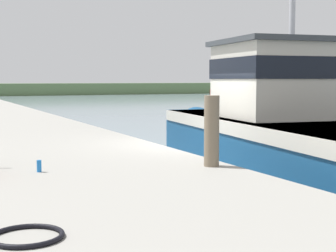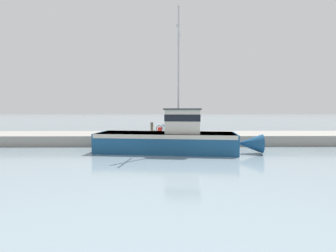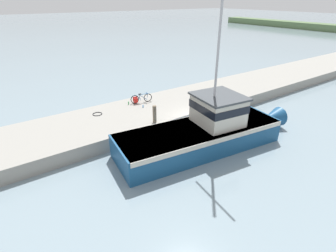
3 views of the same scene
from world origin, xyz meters
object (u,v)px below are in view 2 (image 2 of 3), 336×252
at_px(bicycle_touring, 163,129).
at_px(mooring_post, 152,129).
at_px(fishing_boat_main, 173,137).
at_px(water_bottle_by_bike, 154,131).
at_px(water_bottle_on_curb, 160,132).

height_order(bicycle_touring, mooring_post, mooring_post).
xyz_separation_m(bicycle_touring, mooring_post, (3.75, -0.93, 0.25)).
height_order(fishing_boat_main, bicycle_touring, fishing_boat_main).
bearing_deg(bicycle_touring, fishing_boat_main, 20.35).
relative_size(bicycle_touring, water_bottle_by_bike, 7.71).
relative_size(mooring_post, water_bottle_on_curb, 6.32).
distance_m(bicycle_touring, water_bottle_by_bike, 0.94).
relative_size(fishing_boat_main, mooring_post, 10.51).
bearing_deg(bicycle_touring, mooring_post, -0.31).
relative_size(bicycle_touring, mooring_post, 1.46).
relative_size(fishing_boat_main, water_bottle_by_bike, 55.64).
bearing_deg(fishing_boat_main, water_bottle_on_curb, -162.38).
bearing_deg(water_bottle_on_curb, mooring_post, -13.62).
xyz_separation_m(fishing_boat_main, water_bottle_by_bike, (-7.20, -1.70, -0.12)).
distance_m(fishing_boat_main, mooring_post, 3.71).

